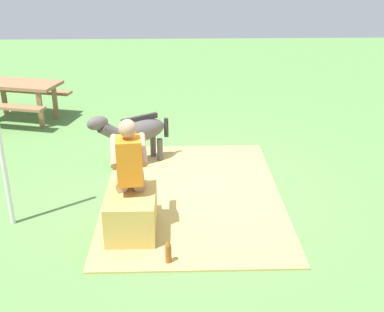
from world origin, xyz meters
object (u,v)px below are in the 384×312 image
at_px(hay_bale, 132,214).
at_px(soda_bottle, 168,252).
at_px(person_seated, 129,167).
at_px(pony_standing, 135,132).
at_px(picnic_bench, 20,91).

height_order(hay_bale, soda_bottle, hay_bale).
bearing_deg(person_seated, soda_bottle, -150.62).
height_order(pony_standing, soda_bottle, pony_standing).
distance_m(person_seated, pony_standing, 1.79).
height_order(hay_bale, pony_standing, pony_standing).
distance_m(person_seated, soda_bottle, 1.10).
bearing_deg(pony_standing, soda_bottle, -168.34).
distance_m(pony_standing, soda_bottle, 2.65).
bearing_deg(picnic_bench, pony_standing, -132.71).
xyz_separation_m(person_seated, picnic_bench, (3.92, 2.41, -0.19)).
xyz_separation_m(person_seated, pony_standing, (1.78, 0.09, -0.23)).
bearing_deg(hay_bale, person_seated, 4.57).
distance_m(hay_bale, soda_bottle, 0.76).
relative_size(hay_bale, soda_bottle, 2.62).
height_order(hay_bale, person_seated, person_seated).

